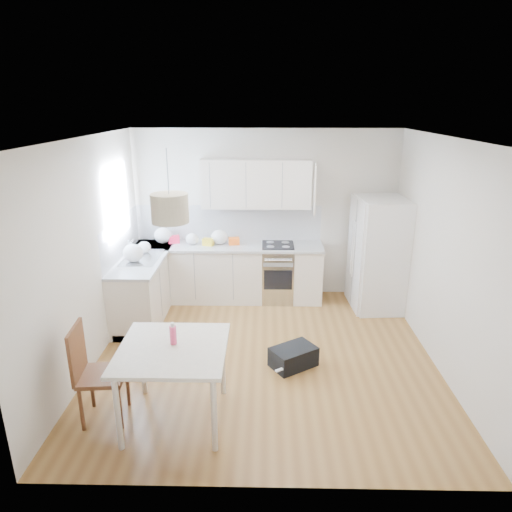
{
  "coord_description": "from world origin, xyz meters",
  "views": [
    {
      "loc": [
        -0.01,
        -5.11,
        3.06
      ],
      "look_at": [
        -0.12,
        0.4,
        1.21
      ],
      "focal_mm": 32.0,
      "sensor_mm": 36.0,
      "label": 1
    }
  ],
  "objects": [
    {
      "name": "wall_back",
      "position": [
        0.0,
        2.1,
        1.35
      ],
      "size": [
        4.2,
        0.0,
        4.2
      ],
      "primitive_type": "plane",
      "rotation": [
        1.57,
        0.0,
        0.0
      ],
      "color": "beige",
      "rests_on": "floor"
    },
    {
      "name": "counter_left",
      "position": [
        -1.8,
        1.2,
        0.9
      ],
      "size": [
        0.64,
        1.82,
        0.04
      ],
      "primitive_type": "cube",
      "color": "#A5A8A9",
      "rests_on": "cabinets_left"
    },
    {
      "name": "grocery_bag_e",
      "position": [
        -1.87,
        0.97,
        1.05
      ],
      "size": [
        0.29,
        0.25,
        0.26
      ],
      "primitive_type": "ellipsoid",
      "color": "white",
      "rests_on": "counter_left"
    },
    {
      "name": "floor",
      "position": [
        0.0,
        0.0,
        0.0
      ],
      "size": [
        4.2,
        4.2,
        0.0
      ],
      "primitive_type": "plane",
      "color": "brown",
      "rests_on": "ground"
    },
    {
      "name": "sink",
      "position": [
        -1.8,
        1.15,
        0.92
      ],
      "size": [
        0.5,
        0.8,
        0.16
      ],
      "primitive_type": null,
      "color": "#B0B3B5",
      "rests_on": "counter_left"
    },
    {
      "name": "ceiling",
      "position": [
        0.0,
        0.0,
        2.7
      ],
      "size": [
        4.2,
        4.2,
        0.0
      ],
      "primitive_type": "plane",
      "rotation": [
        3.14,
        0.0,
        0.0
      ],
      "color": "white",
      "rests_on": "wall_back"
    },
    {
      "name": "refrigerator",
      "position": [
        1.74,
        1.55,
        0.87
      ],
      "size": [
        0.88,
        0.91,
        1.73
      ],
      "primitive_type": null,
      "rotation": [
        0.0,
        0.0,
        0.06
      ],
      "color": "white",
      "rests_on": "floor"
    },
    {
      "name": "wall_left",
      "position": [
        -2.1,
        0.0,
        1.35
      ],
      "size": [
        0.0,
        4.2,
        4.2
      ],
      "primitive_type": "plane",
      "rotation": [
        1.57,
        0.0,
        1.57
      ],
      "color": "beige",
      "rests_on": "floor"
    },
    {
      "name": "snack_red",
      "position": [
        -1.47,
        1.9,
        0.98
      ],
      "size": [
        0.2,
        0.15,
        0.12
      ],
      "primitive_type": "cube",
      "rotation": [
        0.0,
        0.0,
        0.28
      ],
      "color": "red",
      "rests_on": "counter_back"
    },
    {
      "name": "dining_table",
      "position": [
        -0.9,
        -1.23,
        0.73
      ],
      "size": [
        1.04,
        1.04,
        0.82
      ],
      "rotation": [
        0.0,
        0.0,
        0.0
      ],
      "color": "beige",
      "rests_on": "floor"
    },
    {
      "name": "upper_cabinets",
      "position": [
        -0.15,
        1.94,
        1.88
      ],
      "size": [
        1.7,
        0.32,
        0.75
      ],
      "primitive_type": "cube",
      "color": "silver",
      "rests_on": "wall_back"
    },
    {
      "name": "backsplash_left",
      "position": [
        -2.09,
        1.2,
        1.21
      ],
      "size": [
        0.01,
        1.8,
        0.58
      ],
      "primitive_type": "cube",
      "color": "silver",
      "rests_on": "wall_left"
    },
    {
      "name": "pendant_lamp",
      "position": [
        -0.85,
        -1.18,
        2.18
      ],
      "size": [
        0.37,
        0.37,
        0.26
      ],
      "primitive_type": "cylinder",
      "rotation": [
        0.0,
        0.0,
        -0.11
      ],
      "color": "beige",
      "rests_on": "ceiling"
    },
    {
      "name": "grocery_bag_a",
      "position": [
        -1.64,
        1.89,
        1.05
      ],
      "size": [
        0.28,
        0.24,
        0.25
      ],
      "primitive_type": "ellipsoid",
      "color": "white",
      "rests_on": "counter_back"
    },
    {
      "name": "grocery_bag_d",
      "position": [
        -1.82,
        1.38,
        1.01
      ],
      "size": [
        0.2,
        0.17,
        0.18
      ],
      "primitive_type": "ellipsoid",
      "color": "white",
      "rests_on": "counter_back"
    },
    {
      "name": "drink_bottle",
      "position": [
        -0.9,
        -1.16,
        0.93
      ],
      "size": [
        0.08,
        0.08,
        0.23
      ],
      "primitive_type": "cylinder",
      "rotation": [
        0.0,
        0.0,
        0.19
      ],
      "color": "#F34375",
      "rests_on": "dining_table"
    },
    {
      "name": "snack_orange",
      "position": [
        -0.5,
        1.83,
        0.98
      ],
      "size": [
        0.18,
        0.13,
        0.11
      ],
      "primitive_type": "cube",
      "rotation": [
        0.0,
        0.0,
        0.19
      ],
      "color": "orange",
      "rests_on": "counter_back"
    },
    {
      "name": "gym_bag",
      "position": [
        0.35,
        -0.22,
        0.12
      ],
      "size": [
        0.63,
        0.58,
        0.24
      ],
      "primitive_type": "cube",
      "rotation": [
        0.0,
        0.0,
        0.59
      ],
      "color": "black",
      "rests_on": "floor"
    },
    {
      "name": "grocery_bag_b",
      "position": [
        -1.16,
        1.81,
        1.01
      ],
      "size": [
        0.21,
        0.18,
        0.19
      ],
      "primitive_type": "ellipsoid",
      "color": "white",
      "rests_on": "counter_back"
    },
    {
      "name": "snack_yellow",
      "position": [
        -0.9,
        1.77,
        0.98
      ],
      "size": [
        0.19,
        0.15,
        0.11
      ],
      "primitive_type": "cube",
      "rotation": [
        0.0,
        0.0,
        -0.3
      ],
      "color": "gold",
      "rests_on": "counter_back"
    },
    {
      "name": "backsplash_back",
      "position": [
        -0.6,
        2.09,
        1.21
      ],
      "size": [
        3.0,
        0.01,
        0.58
      ],
      "primitive_type": "cube",
      "color": "silver",
      "rests_on": "wall_back"
    },
    {
      "name": "cabinets_back",
      "position": [
        -0.6,
        1.8,
        0.44
      ],
      "size": [
        3.0,
        0.6,
        0.88
      ],
      "primitive_type": "cube",
      "color": "silver",
      "rests_on": "floor"
    },
    {
      "name": "window_glassblock",
      "position": [
        -2.09,
        1.15,
        1.75
      ],
      "size": [
        0.02,
        1.0,
        1.0
      ],
      "primitive_type": "cube",
      "color": "#BFE0F9",
      "rests_on": "wall_left"
    },
    {
      "name": "counter_back",
      "position": [
        -0.6,
        1.8,
        0.9
      ],
      "size": [
        3.02,
        0.64,
        0.04
      ],
      "primitive_type": "cube",
      "color": "#A5A8A9",
      "rests_on": "cabinets_back"
    },
    {
      "name": "dining_chair",
      "position": [
        -1.61,
        -1.22,
        0.52
      ],
      "size": [
        0.47,
        0.47,
        1.03
      ],
      "primitive_type": null,
      "rotation": [
        0.0,
        0.0,
        0.09
      ],
      "color": "#512E18",
      "rests_on": "floor"
    },
    {
      "name": "grocery_bag_c",
      "position": [
        -0.73,
        1.84,
        1.04
      ],
      "size": [
        0.26,
        0.22,
        0.24
      ],
      "primitive_type": "ellipsoid",
      "color": "white",
      "rests_on": "counter_back"
    },
    {
      "name": "range_oven",
      "position": [
        0.2,
        1.8,
        0.44
      ],
      "size": [
        0.5,
        0.61,
        0.88
      ],
      "primitive_type": null,
      "color": "#B0B3B5",
      "rests_on": "floor"
    },
    {
      "name": "cabinets_left",
      "position": [
        -1.8,
        1.2,
        0.44
      ],
      "size": [
        0.6,
        1.8,
        0.88
      ],
      "primitive_type": "cube",
      "color": "silver",
      "rests_on": "floor"
    },
    {
      "name": "wall_right",
      "position": [
        2.1,
        0.0,
        1.35
      ],
      "size": [
        0.0,
        4.2,
        4.2
      ],
      "primitive_type": "plane",
      "rotation": [
        1.57,
        0.0,
        -1.57
      ],
      "color": "beige",
      "rests_on": "floor"
    }
  ]
}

